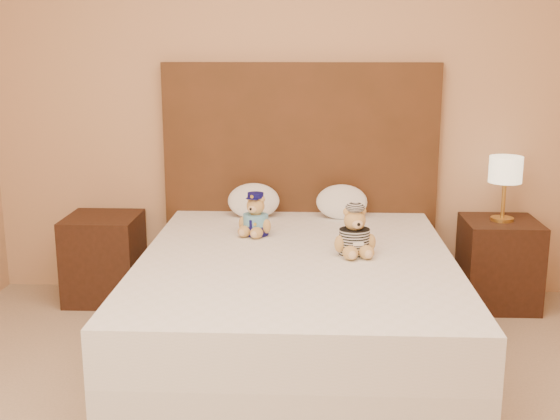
{
  "coord_description": "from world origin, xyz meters",
  "views": [
    {
      "loc": [
        0.07,
        -2.25,
        1.61
      ],
      "look_at": [
        -0.1,
        1.45,
        0.73
      ],
      "focal_mm": 45.0,
      "sensor_mm": 36.0,
      "label": 1
    }
  ],
  "objects_px": {
    "nightstand_left": "(104,258)",
    "bed": "(296,306)",
    "pillow_left": "(254,199)",
    "nightstand_right": "(499,263)",
    "lamp": "(505,173)",
    "pillow_right": "(342,200)",
    "teddy_prisoner": "(355,231)",
    "teddy_police": "(256,214)"
  },
  "relations": [
    {
      "from": "bed",
      "to": "pillow_left",
      "type": "xyz_separation_m",
      "value": [
        -0.29,
        0.83,
        0.39
      ]
    },
    {
      "from": "teddy_police",
      "to": "pillow_right",
      "type": "relative_size",
      "value": 0.76
    },
    {
      "from": "bed",
      "to": "teddy_prisoner",
      "type": "relative_size",
      "value": 7.77
    },
    {
      "from": "teddy_prisoner",
      "to": "pillow_left",
      "type": "bearing_deg",
      "value": 112.79
    },
    {
      "from": "teddy_police",
      "to": "teddy_prisoner",
      "type": "height_order",
      "value": "teddy_prisoner"
    },
    {
      "from": "bed",
      "to": "teddy_prisoner",
      "type": "distance_m",
      "value": 0.5
    },
    {
      "from": "nightstand_left",
      "to": "bed",
      "type": "bearing_deg",
      "value": -32.62
    },
    {
      "from": "pillow_right",
      "to": "nightstand_right",
      "type": "bearing_deg",
      "value": -1.74
    },
    {
      "from": "nightstand_right",
      "to": "lamp",
      "type": "height_order",
      "value": "lamp"
    },
    {
      "from": "nightstand_left",
      "to": "pillow_right",
      "type": "distance_m",
      "value": 1.56
    },
    {
      "from": "lamp",
      "to": "pillow_right",
      "type": "bearing_deg",
      "value": 178.26
    },
    {
      "from": "lamp",
      "to": "bed",
      "type": "bearing_deg",
      "value": -147.38
    },
    {
      "from": "nightstand_right",
      "to": "pillow_right",
      "type": "height_order",
      "value": "pillow_right"
    },
    {
      "from": "nightstand_left",
      "to": "nightstand_right",
      "type": "relative_size",
      "value": 1.0
    },
    {
      "from": "nightstand_left",
      "to": "pillow_left",
      "type": "distance_m",
      "value": 1.04
    },
    {
      "from": "pillow_left",
      "to": "pillow_right",
      "type": "bearing_deg",
      "value": 0.0
    },
    {
      "from": "teddy_police",
      "to": "pillow_left",
      "type": "bearing_deg",
      "value": 118.01
    },
    {
      "from": "nightstand_left",
      "to": "teddy_police",
      "type": "relative_size",
      "value": 2.27
    },
    {
      "from": "nightstand_left",
      "to": "teddy_police",
      "type": "height_order",
      "value": "teddy_police"
    },
    {
      "from": "teddy_police",
      "to": "pillow_right",
      "type": "distance_m",
      "value": 0.66
    },
    {
      "from": "lamp",
      "to": "teddy_prisoner",
      "type": "xyz_separation_m",
      "value": [
        -0.96,
        -0.77,
        -0.17
      ]
    },
    {
      "from": "bed",
      "to": "pillow_right",
      "type": "height_order",
      "value": "pillow_right"
    },
    {
      "from": "nightstand_left",
      "to": "teddy_police",
      "type": "distance_m",
      "value": 1.16
    },
    {
      "from": "pillow_right",
      "to": "nightstand_left",
      "type": "bearing_deg",
      "value": -178.86
    },
    {
      "from": "pillow_left",
      "to": "nightstand_left",
      "type": "bearing_deg",
      "value": -178.21
    },
    {
      "from": "nightstand_right",
      "to": "pillow_left",
      "type": "bearing_deg",
      "value": 178.88
    },
    {
      "from": "nightstand_left",
      "to": "lamp",
      "type": "xyz_separation_m",
      "value": [
        2.5,
        0.0,
        0.57
      ]
    },
    {
      "from": "bed",
      "to": "nightstand_left",
      "type": "distance_m",
      "value": 1.48
    },
    {
      "from": "teddy_prisoner",
      "to": "nightstand_left",
      "type": "bearing_deg",
      "value": 140.21
    },
    {
      "from": "bed",
      "to": "lamp",
      "type": "relative_size",
      "value": 5.0
    },
    {
      "from": "nightstand_right",
      "to": "pillow_left",
      "type": "relative_size",
      "value": 1.7
    },
    {
      "from": "nightstand_right",
      "to": "teddy_prisoner",
      "type": "relative_size",
      "value": 2.14
    },
    {
      "from": "bed",
      "to": "nightstand_left",
      "type": "xyz_separation_m",
      "value": [
        -1.25,
        0.8,
        -0.0
      ]
    },
    {
      "from": "teddy_police",
      "to": "teddy_prisoner",
      "type": "relative_size",
      "value": 0.94
    },
    {
      "from": "nightstand_left",
      "to": "lamp",
      "type": "bearing_deg",
      "value": 0.0
    },
    {
      "from": "teddy_prisoner",
      "to": "pillow_left",
      "type": "height_order",
      "value": "teddy_prisoner"
    },
    {
      "from": "teddy_prisoner",
      "to": "teddy_police",
      "type": "bearing_deg",
      "value": 132.11
    },
    {
      "from": "nightstand_right",
      "to": "teddy_prisoner",
      "type": "height_order",
      "value": "teddy_prisoner"
    },
    {
      "from": "teddy_prisoner",
      "to": "lamp",
      "type": "bearing_deg",
      "value": 25.7
    },
    {
      "from": "bed",
      "to": "pillow_right",
      "type": "relative_size",
      "value": 6.28
    },
    {
      "from": "teddy_prisoner",
      "to": "nightstand_right",
      "type": "bearing_deg",
      "value": 25.7
    },
    {
      "from": "nightstand_right",
      "to": "pillow_left",
      "type": "distance_m",
      "value": 1.59
    }
  ]
}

